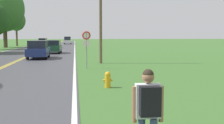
# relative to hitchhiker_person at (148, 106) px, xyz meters

# --- Properties ---
(hitchhiker_person) EXTENTS (0.57, 0.42, 1.69)m
(hitchhiker_person) POSITION_rel_hitchhiker_person_xyz_m (0.00, 0.00, 0.00)
(hitchhiker_person) COLOR #38476B
(hitchhiker_person) RESTS_ON ground
(fire_hydrant) EXTENTS (0.42, 0.26, 0.71)m
(fire_hydrant) POSITION_rel_hitchhiker_person_xyz_m (0.14, 7.37, -0.67)
(fire_hydrant) COLOR gold
(fire_hydrant) RESTS_ON ground
(traffic_sign) EXTENTS (0.60, 0.10, 2.59)m
(traffic_sign) POSITION_rel_hitchhiker_person_xyz_m (-0.48, 14.58, 0.92)
(traffic_sign) COLOR gray
(traffic_sign) RESTS_ON ground
(utility_pole_midground) EXTENTS (1.80, 0.24, 9.94)m
(utility_pole_midground) POSITION_rel_hitchhiker_person_xyz_m (0.84, 18.33, 4.10)
(utility_pole_midground) COLOR brown
(utility_pole_midground) RESTS_ON ground
(tree_behind_sign) EXTENTS (7.53, 7.53, 11.72)m
(tree_behind_sign) POSITION_rel_hitchhiker_person_xyz_m (-14.57, 51.79, 6.34)
(tree_behind_sign) COLOR #473828
(tree_behind_sign) RESTS_ON ground
(tree_mid_treeline) EXTENTS (4.04, 4.04, 8.02)m
(tree_mid_treeline) POSITION_rel_hitchhiker_person_xyz_m (-14.25, 60.97, 4.63)
(tree_mid_treeline) COLOR brown
(tree_mid_treeline) RESTS_ON ground
(car_dark_blue_van_mid_near) EXTENTS (1.94, 4.80, 1.81)m
(car_dark_blue_van_mid_near) POSITION_rel_hitchhiker_person_xyz_m (-4.88, 24.07, -0.08)
(car_dark_blue_van_mid_near) COLOR black
(car_dark_blue_van_mid_near) RESTS_ON ground
(car_dark_green_suv_mid_far) EXTENTS (1.93, 4.45, 1.71)m
(car_dark_green_suv_mid_far) POSITION_rel_hitchhiker_person_xyz_m (-4.02, 32.43, -0.13)
(car_dark_green_suv_mid_far) COLOR black
(car_dark_green_suv_mid_far) RESTS_ON ground
(car_silver_sedan_receding) EXTENTS (1.93, 4.22, 1.32)m
(car_silver_sedan_receding) POSITION_rel_hitchhiker_person_xyz_m (-8.40, 47.42, -0.34)
(car_silver_sedan_receding) COLOR black
(car_silver_sedan_receding) RESTS_ON ground
(car_dark_grey_van_distant) EXTENTS (1.97, 4.49, 1.70)m
(car_dark_grey_van_distant) POSITION_rel_hitchhiker_person_xyz_m (-8.85, 64.11, -0.13)
(car_dark_grey_van_distant) COLOR black
(car_dark_grey_van_distant) RESTS_ON ground
(car_white_van_horizon) EXTENTS (2.02, 4.62, 2.06)m
(car_white_van_horizon) POSITION_rel_hitchhiker_person_xyz_m (-3.27, 74.54, 0.02)
(car_white_van_horizon) COLOR black
(car_white_van_horizon) RESTS_ON ground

